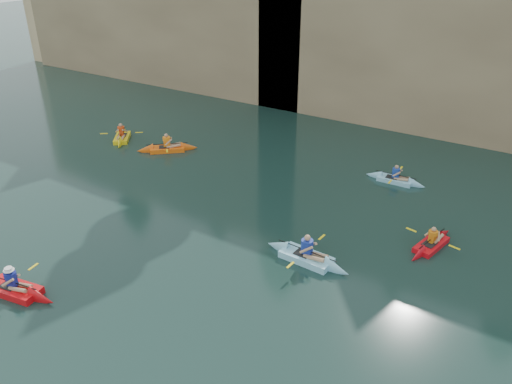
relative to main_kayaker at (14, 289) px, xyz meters
The scene contains 12 objects.
ground 6.00m from the main_kayaker, ahead, with size 160.00×160.00×0.00m, color black.
cliff 31.04m from the main_kayaker, 78.65° to the left, with size 70.00×16.00×12.00m, color tan.
cliff_slab_west 26.98m from the main_kayaker, 121.90° to the left, with size 26.00×2.40×10.56m, color #987F5C.
cliff_slab_center 24.50m from the main_kayaker, 70.42° to the left, with size 24.00×2.40×11.40m, color #987F5C.
sea_cave_west 24.99m from the main_kayaker, 118.79° to the left, with size 4.50×1.00×4.00m, color black.
sea_cave_center 21.98m from the main_kayaker, 84.77° to the left, with size 3.50×1.00×3.20m, color black.
main_kayaker is the anchor object (origin of this frame).
kayaker_orange 12.40m from the main_kayaker, 108.04° to the left, with size 2.90×2.70×1.23m.
kayaker_ltblue_near 9.80m from the main_kayaker, 42.91° to the left, with size 3.38×2.58×1.32m.
kayaker_red_far 14.59m from the main_kayaker, 42.89° to the left, with size 2.10×2.97×1.06m.
kayaker_yellow 13.69m from the main_kayaker, 121.35° to the left, with size 2.37×2.77×1.21m.
kayaker_ltblue_mid 16.55m from the main_kayaker, 62.02° to the left, with size 2.85×2.15×1.07m.
Camera 1 is at (7.52, -6.61, 10.30)m, focal length 35.00 mm.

